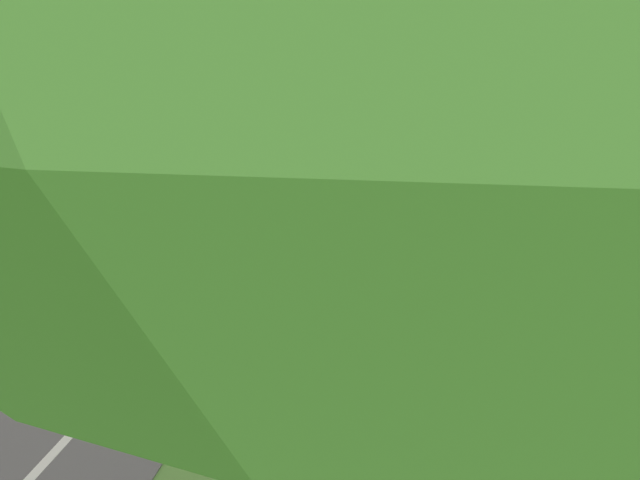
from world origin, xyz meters
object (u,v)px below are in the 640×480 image
(person_seated, at_px, (375,216))
(bench, at_px, (361,245))
(backpack, at_px, (289,264))
(bicycle, at_px, (291,240))
(tree_far_left, at_px, (476,5))

(person_seated, bearing_deg, bench, 0.00)
(bench, height_order, backpack, bench)
(person_seated, xyz_separation_m, bicycle, (1.45, -0.11, -0.47))
(person_seated, bearing_deg, backpack, 19.11)
(bench, relative_size, bicycle, 1.07)
(person_seated, bearing_deg, bicycle, -10.42)
(bicycle, distance_m, tree_far_left, 5.10)
(bench, distance_m, backpack, 1.37)
(bench, bearing_deg, tree_far_left, -158.02)
(bench, xyz_separation_m, bicycle, (1.23, -0.14, 0.04))
(bicycle, bearing_deg, bench, 83.41)
(bench, bearing_deg, person_seated, -180.00)
(person_seated, distance_m, backpack, 1.71)
(bicycle, relative_size, backpack, 4.53)
(person_seated, height_order, backpack, person_seated)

